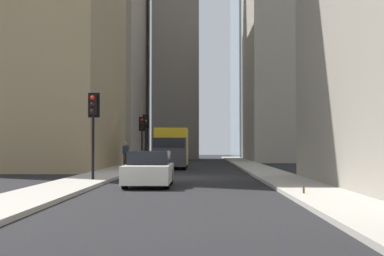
{
  "coord_description": "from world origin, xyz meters",
  "views": [
    {
      "loc": [
        -29.16,
        -0.66,
        1.66
      ],
      "look_at": [
        13.45,
        -0.03,
        2.93
      ],
      "focal_mm": 53.46,
      "sensor_mm": 36.0,
      "label": 1
    }
  ],
  "objects_px": {
    "pedestrian": "(126,153)",
    "discarded_bottle": "(304,190)",
    "traffic_light_far_junction": "(142,129)",
    "delivery_truck": "(171,148)",
    "traffic_light_foreground": "(93,115)",
    "traffic_light_midblock": "(146,127)",
    "sedan_white": "(149,170)"
  },
  "relations": [
    {
      "from": "sedan_white",
      "to": "traffic_light_midblock",
      "type": "xyz_separation_m",
      "value": [
        24.98,
        2.55,
        2.48
      ]
    },
    {
      "from": "delivery_truck",
      "to": "pedestrian",
      "type": "xyz_separation_m",
      "value": [
        2.85,
        3.59,
        -0.37
      ]
    },
    {
      "from": "traffic_light_foreground",
      "to": "traffic_light_midblock",
      "type": "bearing_deg",
      "value": -0.33
    },
    {
      "from": "traffic_light_midblock",
      "to": "traffic_light_far_junction",
      "type": "xyz_separation_m",
      "value": [
        -4.26,
        -0.14,
        -0.3
      ]
    },
    {
      "from": "sedan_white",
      "to": "traffic_light_midblock",
      "type": "height_order",
      "value": "traffic_light_midblock"
    },
    {
      "from": "traffic_light_midblock",
      "to": "pedestrian",
      "type": "distance_m",
      "value": 5.34
    },
    {
      "from": "delivery_truck",
      "to": "traffic_light_midblock",
      "type": "relative_size",
      "value": 1.58
    },
    {
      "from": "delivery_truck",
      "to": "sedan_white",
      "type": "height_order",
      "value": "delivery_truck"
    },
    {
      "from": "pedestrian",
      "to": "traffic_light_midblock",
      "type": "bearing_deg",
      "value": -12.16
    },
    {
      "from": "traffic_light_midblock",
      "to": "traffic_light_far_junction",
      "type": "bearing_deg",
      "value": -178.1
    },
    {
      "from": "sedan_white",
      "to": "pedestrian",
      "type": "height_order",
      "value": "pedestrian"
    },
    {
      "from": "pedestrian",
      "to": "discarded_bottle",
      "type": "distance_m",
      "value": 26.53
    },
    {
      "from": "delivery_truck",
      "to": "traffic_light_foreground",
      "type": "bearing_deg",
      "value": 169.9
    },
    {
      "from": "traffic_light_far_junction",
      "to": "pedestrian",
      "type": "height_order",
      "value": "traffic_light_far_junction"
    },
    {
      "from": "sedan_white",
      "to": "traffic_light_midblock",
      "type": "relative_size",
      "value": 1.05
    },
    {
      "from": "traffic_light_foreground",
      "to": "traffic_light_far_junction",
      "type": "bearing_deg",
      "value": -0.85
    },
    {
      "from": "sedan_white",
      "to": "traffic_light_far_junction",
      "type": "distance_m",
      "value": 20.97
    },
    {
      "from": "traffic_light_foreground",
      "to": "discarded_bottle",
      "type": "distance_m",
      "value": 11.01
    },
    {
      "from": "traffic_light_midblock",
      "to": "pedestrian",
      "type": "height_order",
      "value": "traffic_light_midblock"
    },
    {
      "from": "traffic_light_midblock",
      "to": "traffic_light_far_junction",
      "type": "relative_size",
      "value": 1.11
    },
    {
      "from": "delivery_truck",
      "to": "traffic_light_far_junction",
      "type": "xyz_separation_m",
      "value": [
        3.41,
        2.41,
        1.39
      ]
    },
    {
      "from": "delivery_truck",
      "to": "discarded_bottle",
      "type": "relative_size",
      "value": 23.93
    },
    {
      "from": "delivery_truck",
      "to": "traffic_light_far_junction",
      "type": "height_order",
      "value": "traffic_light_far_junction"
    },
    {
      "from": "sedan_white",
      "to": "pedestrian",
      "type": "bearing_deg",
      "value": 10.09
    },
    {
      "from": "traffic_light_foreground",
      "to": "pedestrian",
      "type": "height_order",
      "value": "traffic_light_foreground"
    },
    {
      "from": "traffic_light_foreground",
      "to": "traffic_light_far_junction",
      "type": "xyz_separation_m",
      "value": [
        18.47,
        -0.27,
        -0.11
      ]
    },
    {
      "from": "traffic_light_midblock",
      "to": "traffic_light_far_junction",
      "type": "height_order",
      "value": "traffic_light_midblock"
    },
    {
      "from": "traffic_light_far_junction",
      "to": "delivery_truck",
      "type": "bearing_deg",
      "value": -144.78
    },
    {
      "from": "traffic_light_foreground",
      "to": "pedestrian",
      "type": "relative_size",
      "value": 2.21
    },
    {
      "from": "discarded_bottle",
      "to": "traffic_light_foreground",
      "type": "bearing_deg",
      "value": 48.44
    },
    {
      "from": "traffic_light_foreground",
      "to": "pedestrian",
      "type": "xyz_separation_m",
      "value": [
        17.91,
        0.91,
        -1.87
      ]
    },
    {
      "from": "sedan_white",
      "to": "traffic_light_foreground",
      "type": "relative_size",
      "value": 1.12
    }
  ]
}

